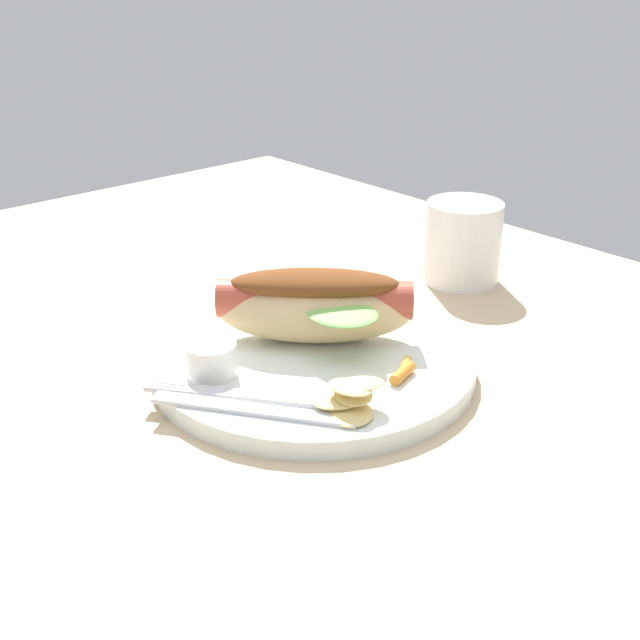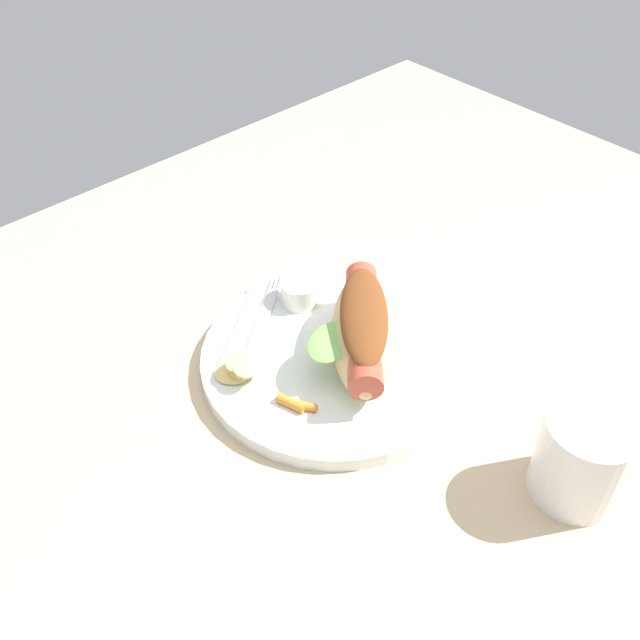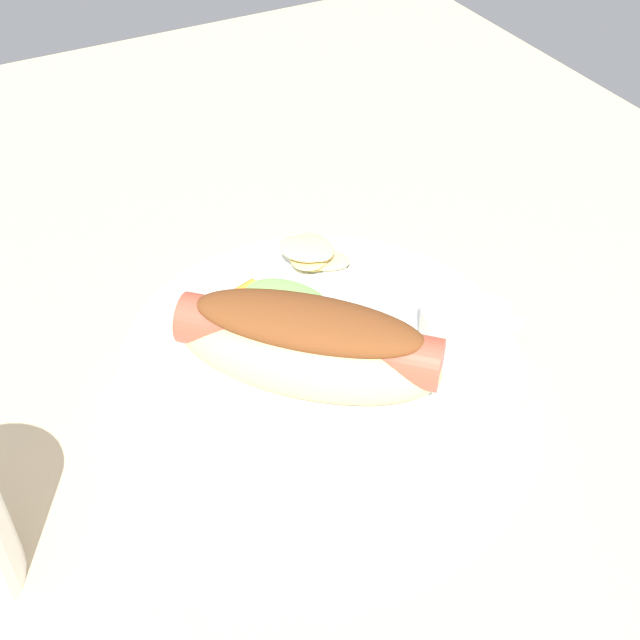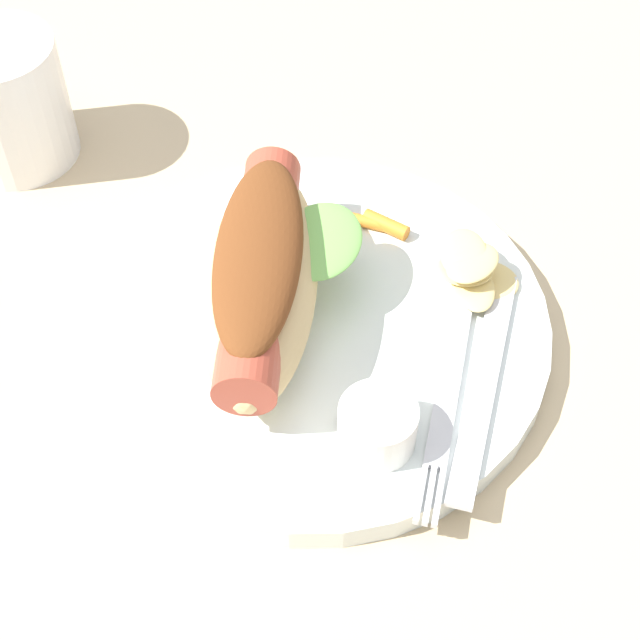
% 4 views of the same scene
% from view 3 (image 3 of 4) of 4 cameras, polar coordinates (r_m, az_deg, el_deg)
% --- Properties ---
extents(ground_plane, '(1.20, 0.90, 0.02)m').
position_cam_3_polar(ground_plane, '(0.57, 1.58, -4.69)').
color(ground_plane, tan).
extents(plate, '(0.27, 0.27, 0.02)m').
position_cam_3_polar(plate, '(0.57, 0.03, -2.87)').
color(plate, white).
rests_on(plate, ground_plane).
extents(hot_dog, '(0.16, 0.16, 0.06)m').
position_cam_3_polar(hot_dog, '(0.52, -0.84, -1.64)').
color(hot_dog, '#DBB77A').
rests_on(hot_dog, plate).
extents(sauce_ramekin, '(0.04, 0.04, 0.03)m').
position_cam_3_polar(sauce_ramekin, '(0.57, 8.74, -0.27)').
color(sauce_ramekin, white).
rests_on(sauce_ramekin, plate).
extents(fork, '(0.13, 0.10, 0.00)m').
position_cam_3_polar(fork, '(0.61, 6.49, 1.64)').
color(fork, silver).
rests_on(fork, plate).
extents(knife, '(0.14, 0.10, 0.00)m').
position_cam_3_polar(knife, '(0.62, 5.97, 2.90)').
color(knife, silver).
rests_on(knife, plate).
extents(chips_pile, '(0.06, 0.06, 0.02)m').
position_cam_3_polar(chips_pile, '(0.62, -0.44, 4.46)').
color(chips_pile, '#E5C97B').
rests_on(chips_pile, plate).
extents(carrot_garnish, '(0.03, 0.04, 0.01)m').
position_cam_3_polar(carrot_garnish, '(0.60, -5.69, 1.56)').
color(carrot_garnish, orange).
rests_on(carrot_garnish, plate).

